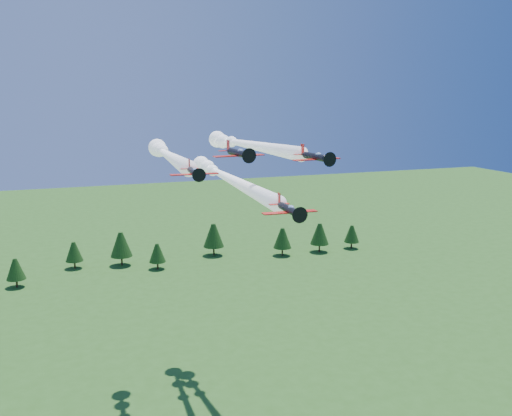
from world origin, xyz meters
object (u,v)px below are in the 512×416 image
object	(u,v)px
plane_lead	(227,177)
plane_slot	(238,153)
plane_left	(167,155)
plane_right	(246,144)

from	to	relation	value
plane_lead	plane_slot	world-z (taller)	plane_slot
plane_lead	plane_left	size ratio (longest dim) A/B	1.33
plane_slot	plane_left	bearing A→B (deg)	108.68
plane_right	plane_slot	xyz separation A→B (m)	(-8.65, -21.17, 0.47)
plane_left	plane_lead	bearing A→B (deg)	-8.81
plane_lead	plane_slot	size ratio (longest dim) A/B	6.48
plane_left	plane_right	distance (m)	16.89
plane_lead	plane_slot	distance (m)	17.52
plane_right	plane_slot	size ratio (longest dim) A/B	5.17
plane_left	plane_slot	bearing A→B (deg)	-64.07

